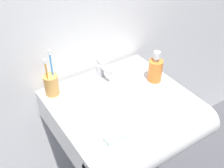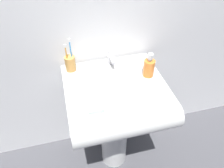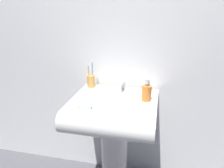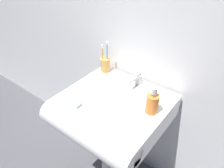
% 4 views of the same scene
% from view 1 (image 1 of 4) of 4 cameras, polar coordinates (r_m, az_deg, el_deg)
% --- Properties ---
extents(sink_pedestal, '(0.20, 0.20, 0.68)m').
position_cam_1_polar(sink_pedestal, '(1.59, 1.29, -16.37)').
color(sink_pedestal, white).
rests_on(sink_pedestal, ground).
extents(sink_basin, '(0.59, 0.58, 0.14)m').
position_cam_1_polar(sink_basin, '(1.26, 2.99, -6.77)').
color(sink_basin, white).
rests_on(sink_basin, sink_pedestal).
extents(faucet, '(0.04, 0.12, 0.08)m').
position_cam_1_polar(faucet, '(1.35, -2.14, 2.99)').
color(faucet, '#B7B7BC').
rests_on(faucet, sink_basin).
extents(toothbrush_cup, '(0.06, 0.06, 0.22)m').
position_cam_1_polar(toothbrush_cup, '(1.26, -12.21, -0.10)').
color(toothbrush_cup, '#D19347').
rests_on(toothbrush_cup, sink_basin).
extents(soap_bottle, '(0.07, 0.07, 0.16)m').
position_cam_1_polar(soap_bottle, '(1.33, 8.79, 2.91)').
color(soap_bottle, orange).
rests_on(soap_bottle, sink_basin).
extents(bar_soap, '(0.09, 0.04, 0.02)m').
position_cam_1_polar(bar_soap, '(1.06, 0.66, -10.70)').
color(bar_soap, silver).
rests_on(bar_soap, sink_basin).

